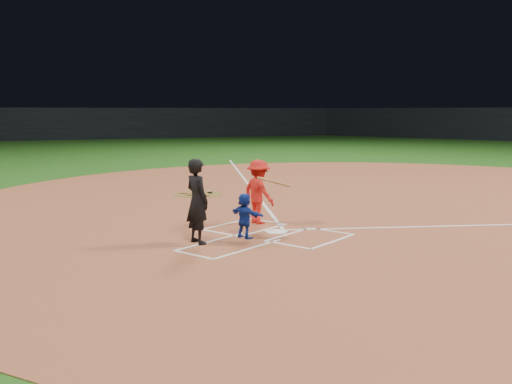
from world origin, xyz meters
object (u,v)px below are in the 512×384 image
Objects in this scene: catcher at (245,216)px; batter_at_plate at (259,192)px; on_deck_circle at (198,194)px; umpire at (197,201)px; home_plate at (276,232)px.

catcher is 0.63× the size of batter_at_plate.
catcher is at bearing -62.19° from batter_at_plate.
on_deck_circle is 5.61m from batter_at_plate.
umpire is 2.60m from batter_at_plate.
umpire is at bearing -45.59° from on_deck_circle.
umpire reaches higher than on_deck_circle.
home_plate is 0.58× the size of catcher.
on_deck_circle is at bearing -29.41° from home_plate.
catcher reaches higher than home_plate.
on_deck_circle is at bearing -31.47° from catcher.
umpire is at bearing -82.56° from batter_at_plate.
home_plate is 1.41m from batter_at_plate.
home_plate reaches higher than on_deck_circle.
batter_at_plate reaches higher than home_plate.
on_deck_circle is 7.09m from catcher.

